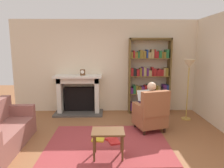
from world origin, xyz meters
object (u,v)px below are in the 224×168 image
(bookshelf, at_px, (149,77))
(armchair_reading, at_px, (151,113))
(seated_reader, at_px, (149,104))
(fireplace, at_px, (79,93))
(floor_lamp, at_px, (189,69))
(side_table, at_px, (108,135))
(mantel_clock, at_px, (83,72))

(bookshelf, xyz_separation_m, armchair_reading, (-0.22, -1.44, -0.62))
(armchair_reading, bearing_deg, bookshelf, -116.19)
(armchair_reading, height_order, seated_reader, seated_reader)
(fireplace, height_order, floor_lamp, floor_lamp)
(seated_reader, relative_size, floor_lamp, 0.71)
(fireplace, relative_size, bookshelf, 0.64)
(side_table, bearing_deg, bookshelf, 64.97)
(mantel_clock, xyz_separation_m, floor_lamp, (2.81, -0.52, 0.14))
(bookshelf, relative_size, side_table, 3.87)
(mantel_clock, height_order, floor_lamp, floor_lamp)
(floor_lamp, bearing_deg, fireplace, 168.15)
(armchair_reading, bearing_deg, side_table, 31.54)
(seated_reader, height_order, floor_lamp, floor_lamp)
(fireplace, relative_size, armchair_reading, 1.43)
(fireplace, height_order, side_table, fireplace)
(bookshelf, bearing_deg, mantel_clock, -175.95)
(fireplace, height_order, seated_reader, seated_reader)
(mantel_clock, relative_size, bookshelf, 0.08)
(fireplace, distance_m, floor_lamp, 3.10)
(bookshelf, xyz_separation_m, side_table, (-1.20, -2.57, -0.64))
(fireplace, relative_size, side_table, 2.47)
(seated_reader, xyz_separation_m, floor_lamp, (1.15, 0.68, 0.73))
(side_table, bearing_deg, floor_lamp, 42.42)
(armchair_reading, distance_m, floor_lamp, 1.65)
(bookshelf, relative_size, armchair_reading, 2.23)
(fireplace, xyz_separation_m, mantel_clock, (0.14, -0.10, 0.62))
(floor_lamp, bearing_deg, armchair_reading, -144.78)
(seated_reader, height_order, side_table, seated_reader)
(mantel_clock, bearing_deg, side_table, -73.64)
(bookshelf, distance_m, side_table, 2.90)
(floor_lamp, bearing_deg, bookshelf, 143.90)
(side_table, bearing_deg, mantel_clock, 106.36)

